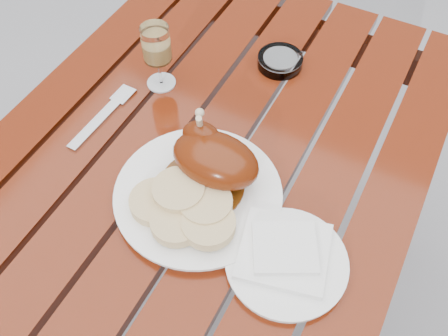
# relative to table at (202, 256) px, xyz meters

# --- Properties ---
(ground) EXTENTS (60.00, 60.00, 0.00)m
(ground) POSITION_rel_table_xyz_m (0.00, 0.00, -0.38)
(ground) COLOR slate
(ground) RESTS_ON ground
(table) EXTENTS (0.80, 1.20, 0.75)m
(table) POSITION_rel_table_xyz_m (0.00, 0.00, 0.00)
(table) COLOR maroon
(table) RESTS_ON ground
(dinner_plate) EXTENTS (0.34, 0.34, 0.02)m
(dinner_plate) POSITION_rel_table_xyz_m (0.04, -0.06, 0.38)
(dinner_plate) COLOR white
(dinner_plate) RESTS_ON table
(roast_duck) EXTENTS (0.17, 0.16, 0.12)m
(roast_duck) POSITION_rel_table_xyz_m (0.04, -0.01, 0.44)
(roast_duck) COLOR #592B0A
(roast_duck) RESTS_ON dinner_plate
(bread_dumplings) EXTENTS (0.19, 0.14, 0.04)m
(bread_dumplings) POSITION_rel_table_xyz_m (0.04, -0.11, 0.41)
(bread_dumplings) COLOR tan
(bread_dumplings) RESTS_ON dinner_plate
(wine_glass) EXTENTS (0.06, 0.06, 0.14)m
(wine_glass) POSITION_rel_table_xyz_m (-0.17, 0.16, 0.45)
(wine_glass) COLOR tan
(wine_glass) RESTS_ON table
(side_plate) EXTENTS (0.23, 0.23, 0.02)m
(side_plate) POSITION_rel_table_xyz_m (0.23, -0.11, 0.38)
(side_plate) COLOR white
(side_plate) RESTS_ON table
(napkin) EXTENTS (0.17, 0.16, 0.01)m
(napkin) POSITION_rel_table_xyz_m (0.22, -0.10, 0.40)
(napkin) COLOR white
(napkin) RESTS_ON side_plate
(ashtray) EXTENTS (0.11, 0.11, 0.02)m
(ashtray) POSITION_rel_table_xyz_m (0.03, 0.32, 0.39)
(ashtray) COLOR #B2B7BC
(ashtray) RESTS_ON table
(fork) EXTENTS (0.03, 0.18, 0.01)m
(fork) POSITION_rel_table_xyz_m (-0.22, 0.01, 0.38)
(fork) COLOR gray
(fork) RESTS_ON table
(knife) EXTENTS (0.08, 0.21, 0.01)m
(knife) POSITION_rel_table_xyz_m (0.09, -0.08, 0.38)
(knife) COLOR gray
(knife) RESTS_ON table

